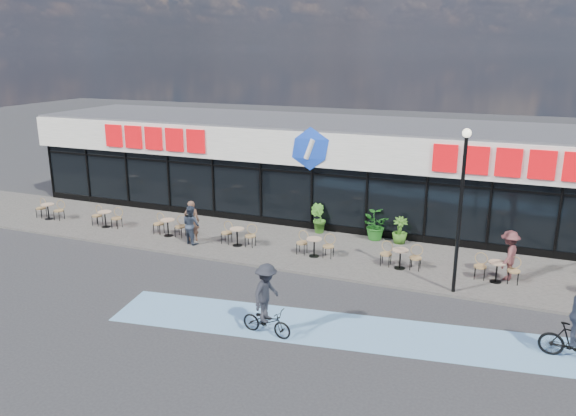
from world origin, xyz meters
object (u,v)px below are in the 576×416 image
(pedestrian_a, at_px, (509,255))
(cyclist_a, at_px, (266,303))
(potted_plant_right, at_px, (400,230))
(potted_plant_left, at_px, (318,218))
(cyclist_b, at_px, (576,330))
(potted_plant_mid, at_px, (374,225))
(patron_left, at_px, (192,221))
(bistro_set_0, at_px, (50,209))
(patron_right, at_px, (191,225))
(lamp_post, at_px, (461,199))

(pedestrian_a, xyz_separation_m, cyclist_a, (-6.31, -6.67, -0.01))
(potted_plant_right, distance_m, pedestrian_a, 4.90)
(potted_plant_left, height_order, cyclist_b, cyclist_b)
(potted_plant_right, bearing_deg, potted_plant_mid, 176.67)
(patron_left, distance_m, cyclist_a, 8.69)
(bistro_set_0, bearing_deg, potted_plant_left, 12.55)
(potted_plant_left, distance_m, patron_right, 5.56)
(lamp_post, relative_size, cyclist_a, 2.51)
(potted_plant_left, bearing_deg, patron_right, -142.98)
(potted_plant_left, bearing_deg, patron_left, -146.41)
(patron_right, bearing_deg, cyclist_a, 159.29)
(patron_right, height_order, pedestrian_a, pedestrian_a)
(cyclist_b, bearing_deg, potted_plant_right, 129.50)
(potted_plant_right, xyz_separation_m, pedestrian_a, (4.26, -2.39, 0.33))
(patron_right, height_order, cyclist_a, cyclist_a)
(patron_right, xyz_separation_m, pedestrian_a, (12.34, 0.86, 0.08))
(potted_plant_mid, xyz_separation_m, patron_right, (-6.95, -3.31, 0.18))
(patron_left, bearing_deg, potted_plant_mid, 179.01)
(cyclist_a, height_order, cyclist_b, cyclist_a)
(bistro_set_0, relative_size, cyclist_a, 0.71)
(patron_left, height_order, pedestrian_a, pedestrian_a)
(potted_plant_right, distance_m, cyclist_b, 9.45)
(bistro_set_0, relative_size, patron_right, 0.95)
(pedestrian_a, height_order, cyclist_a, cyclist_a)
(lamp_post, distance_m, bistro_set_0, 19.15)
(lamp_post, bearing_deg, potted_plant_left, 145.57)
(lamp_post, xyz_separation_m, potted_plant_mid, (-3.76, 4.27, -2.60))
(potted_plant_mid, height_order, cyclist_b, cyclist_b)
(potted_plant_left, relative_size, patron_left, 0.73)
(pedestrian_a, bearing_deg, lamp_post, -27.92)
(lamp_post, relative_size, potted_plant_mid, 4.36)
(cyclist_b, bearing_deg, patron_right, 163.97)
(bistro_set_0, distance_m, pedestrian_a, 20.52)
(potted_plant_mid, relative_size, patron_left, 0.72)
(lamp_post, distance_m, pedestrian_a, 3.37)
(potted_plant_left, distance_m, cyclist_b, 12.15)
(potted_plant_mid, height_order, pedestrian_a, pedestrian_a)
(potted_plant_right, relative_size, patron_right, 0.69)
(lamp_post, bearing_deg, patron_left, 173.39)
(bistro_set_0, height_order, cyclist_b, cyclist_b)
(patron_left, bearing_deg, potted_plant_right, 175.74)
(bistro_set_0, bearing_deg, cyclist_a, -24.10)
(cyclist_a, bearing_deg, bistro_set_0, 155.90)
(patron_left, xyz_separation_m, patron_right, (0.15, -0.30, -0.06))
(bistro_set_0, bearing_deg, patron_left, -1.68)
(bistro_set_0, distance_m, potted_plant_left, 12.92)
(patron_left, bearing_deg, cyclist_b, 139.03)
(potted_plant_left, relative_size, cyclist_b, 0.59)
(patron_left, xyz_separation_m, cyclist_b, (14.23, -4.34, -0.10))
(patron_right, xyz_separation_m, cyclist_a, (6.03, -5.82, 0.07))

